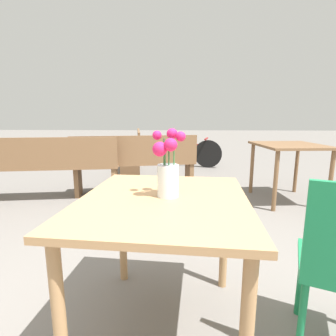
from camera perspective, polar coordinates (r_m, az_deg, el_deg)
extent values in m
plane|color=slate|center=(1.64, -0.83, -31.55)|extent=(40.00, 40.00, 0.00)
cube|color=tan|center=(1.27, -0.92, -7.13)|extent=(0.86, 0.99, 0.03)
cylinder|color=tan|center=(1.20, -22.48, -29.06)|extent=(0.05, 0.05, 0.70)
cylinder|color=tan|center=(1.84, -9.87, -13.48)|extent=(0.05, 0.05, 0.70)
cylinder|color=tan|center=(1.78, 12.14, -14.46)|extent=(0.05, 0.05, 0.70)
cylinder|color=silver|center=(1.26, 0.00, -2.79)|extent=(0.10, 0.10, 0.16)
cylinder|color=silver|center=(1.27, 0.00, -4.16)|extent=(0.09, 0.09, 0.09)
cylinder|color=#337038|center=(1.25, 1.29, 0.12)|extent=(0.01, 0.01, 0.27)
sphere|color=#D11E60|center=(1.23, 2.78, 6.87)|extent=(0.05, 0.05, 0.05)
cylinder|color=#337038|center=(1.25, 0.20, 0.37)|extent=(0.01, 0.01, 0.27)
sphere|color=#D11E60|center=(1.26, 0.89, 7.46)|extent=(0.05, 0.05, 0.05)
cylinder|color=#337038|center=(1.26, -1.05, 0.31)|extent=(0.01, 0.01, 0.27)
sphere|color=#D11E60|center=(1.25, -2.39, 7.14)|extent=(0.04, 0.04, 0.04)
cylinder|color=#337038|center=(1.24, -0.65, -1.39)|extent=(0.01, 0.01, 0.20)
sphere|color=#D11E60|center=(1.20, -1.80, 4.12)|extent=(0.07, 0.07, 0.07)
cylinder|color=#337038|center=(1.24, 0.19, -0.89)|extent=(0.01, 0.01, 0.23)
sphere|color=#D11E60|center=(1.18, 0.60, 5.08)|extent=(0.06, 0.06, 0.06)
cylinder|color=#197A47|center=(1.75, 26.82, -21.07)|extent=(0.03, 0.03, 0.42)
cylinder|color=#197A47|center=(1.47, 27.02, -27.92)|extent=(0.03, 0.03, 0.42)
cube|color=brown|center=(3.83, -7.17, 1.04)|extent=(1.78, 0.71, 0.02)
cube|color=brown|center=(3.64, -7.14, 3.86)|extent=(1.71, 0.39, 0.40)
cube|color=brown|center=(3.93, -18.99, -2.58)|extent=(0.12, 0.33, 0.43)
cube|color=brown|center=(3.99, 4.63, -1.80)|extent=(0.12, 0.33, 0.43)
cube|color=brown|center=(3.86, -25.15, 0.14)|extent=(1.97, 0.65, 0.02)
cube|color=brown|center=(3.68, -26.20, 2.87)|extent=(1.92, 0.33, 0.40)
cube|color=brown|center=(3.72, -11.47, -2.95)|extent=(0.11, 0.33, 0.43)
cube|color=brown|center=(5.06, -8.14, 3.49)|extent=(0.61, 1.66, 0.02)
cube|color=brown|center=(5.04, -6.38, 5.90)|extent=(0.29, 1.61, 0.40)
cube|color=brown|center=(4.36, -8.26, -0.76)|extent=(0.33, 0.11, 0.43)
cube|color=brown|center=(5.84, -7.93, 2.29)|extent=(0.33, 0.11, 0.43)
cube|color=brown|center=(3.74, 24.97, 4.51)|extent=(0.86, 0.95, 0.03)
cylinder|color=brown|center=(3.31, 22.37, -2.69)|extent=(0.05, 0.05, 0.73)
cylinder|color=brown|center=(3.64, 31.89, -2.35)|extent=(0.05, 0.05, 0.73)
cylinder|color=brown|center=(4.00, 17.79, -0.09)|extent=(0.05, 0.05, 0.73)
cylinder|color=brown|center=(4.28, 26.15, 0.00)|extent=(0.05, 0.05, 0.73)
cylinder|color=black|center=(5.93, 0.25, 3.38)|extent=(0.60, 0.16, 0.60)
cylinder|color=black|center=(5.79, 8.68, 3.05)|extent=(0.60, 0.16, 0.60)
cube|color=maroon|center=(5.82, 4.44, 5.13)|extent=(0.78, 0.19, 0.03)
cylinder|color=maroon|center=(5.84, 2.93, 6.06)|extent=(0.02, 0.02, 0.18)
cube|color=black|center=(5.83, 2.94, 6.95)|extent=(0.17, 0.09, 0.04)
cube|color=maroon|center=(5.75, 8.35, 6.33)|extent=(0.13, 0.44, 0.02)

